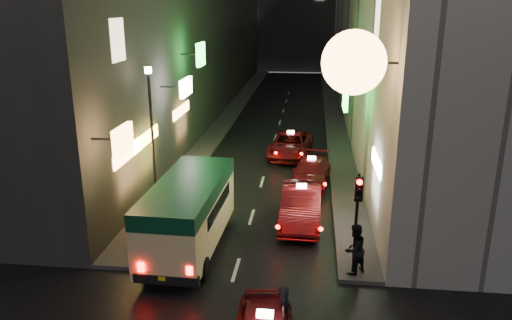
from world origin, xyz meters
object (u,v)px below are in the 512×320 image
at_px(minibus, 189,207).
at_px(pedestrian_crossing, 285,309).
at_px(traffic_light, 358,203).
at_px(lamp_post, 152,131).

bearing_deg(minibus, pedestrian_crossing, -51.23).
bearing_deg(traffic_light, pedestrian_crossing, -121.70).
bearing_deg(traffic_light, minibus, 167.39).
height_order(pedestrian_crossing, lamp_post, lamp_post).
bearing_deg(minibus, traffic_light, -12.61).
relative_size(minibus, traffic_light, 1.81).
xyz_separation_m(pedestrian_crossing, traffic_light, (2.11, 3.42, 1.79)).
bearing_deg(pedestrian_crossing, lamp_post, 37.18).
xyz_separation_m(minibus, traffic_light, (5.93, -1.33, 0.98)).
bearing_deg(lamp_post, minibus, -54.65).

